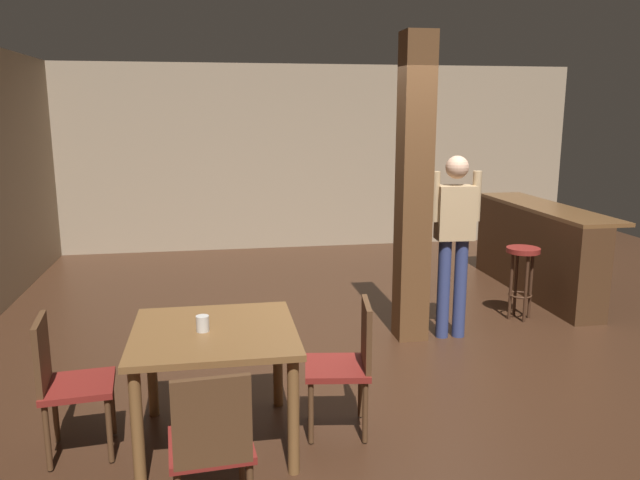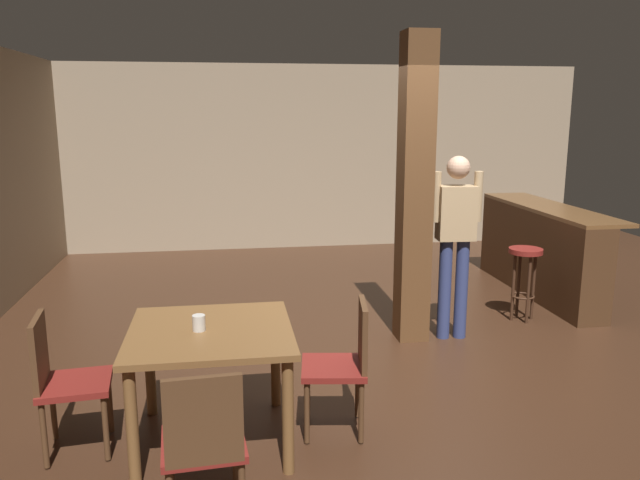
{
  "view_description": "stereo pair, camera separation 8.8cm",
  "coord_description": "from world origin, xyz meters",
  "px_view_note": "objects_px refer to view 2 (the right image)",
  "views": [
    {
      "loc": [
        -1.68,
        -5.1,
        2.13
      ],
      "look_at": [
        -0.79,
        0.08,
        1.02
      ],
      "focal_mm": 35.0,
      "sensor_mm": 36.0,
      "label": 1
    },
    {
      "loc": [
        -1.6,
        -5.12,
        2.13
      ],
      "look_at": [
        -0.79,
        0.08,
        1.02
      ],
      "focal_mm": 35.0,
      "sensor_mm": 36.0,
      "label": 2
    }
  ],
  "objects_px": {
    "chair_east": "(345,360)",
    "bar_stool_near": "(525,267)",
    "chair_west": "(62,377)",
    "standing_person": "(455,234)",
    "bar_counter": "(539,250)",
    "napkin_cup": "(199,323)",
    "chair_south": "(204,441)",
    "dining_table": "(211,347)"
  },
  "relations": [
    {
      "from": "chair_east",
      "to": "bar_stool_near",
      "type": "height_order",
      "value": "chair_east"
    },
    {
      "from": "bar_stool_near",
      "to": "chair_west",
      "type": "bearing_deg",
      "value": -154.19
    },
    {
      "from": "chair_east",
      "to": "standing_person",
      "type": "bearing_deg",
      "value": 49.63
    },
    {
      "from": "chair_west",
      "to": "bar_stool_near",
      "type": "bearing_deg",
      "value": 25.81
    },
    {
      "from": "chair_west",
      "to": "bar_counter",
      "type": "height_order",
      "value": "bar_counter"
    },
    {
      "from": "napkin_cup",
      "to": "bar_stool_near",
      "type": "bearing_deg",
      "value": 31.69
    },
    {
      "from": "standing_person",
      "to": "bar_stool_near",
      "type": "bearing_deg",
      "value": 22.46
    },
    {
      "from": "bar_counter",
      "to": "bar_stool_near",
      "type": "bearing_deg",
      "value": -125.42
    },
    {
      "from": "napkin_cup",
      "to": "bar_stool_near",
      "type": "relative_size",
      "value": 0.13
    },
    {
      "from": "chair_west",
      "to": "standing_person",
      "type": "bearing_deg",
      "value": 26.74
    },
    {
      "from": "chair_west",
      "to": "napkin_cup",
      "type": "xyz_separation_m",
      "value": [
        0.85,
        -0.02,
        0.31
      ]
    },
    {
      "from": "chair_east",
      "to": "chair_west",
      "type": "relative_size",
      "value": 1.0
    },
    {
      "from": "napkin_cup",
      "to": "chair_east",
      "type": "bearing_deg",
      "value": 0.82
    },
    {
      "from": "standing_person",
      "to": "chair_south",
      "type": "bearing_deg",
      "value": -132.0
    },
    {
      "from": "chair_south",
      "to": "napkin_cup",
      "type": "distance_m",
      "value": 0.95
    },
    {
      "from": "chair_south",
      "to": "chair_west",
      "type": "height_order",
      "value": "same"
    },
    {
      "from": "napkin_cup",
      "to": "bar_stool_near",
      "type": "xyz_separation_m",
      "value": [
        3.18,
        1.96,
        -0.26
      ]
    },
    {
      "from": "dining_table",
      "to": "chair_south",
      "type": "distance_m",
      "value": 0.92
    },
    {
      "from": "chair_west",
      "to": "napkin_cup",
      "type": "distance_m",
      "value": 0.9
    },
    {
      "from": "standing_person",
      "to": "dining_table",
      "type": "bearing_deg",
      "value": -144.51
    },
    {
      "from": "dining_table",
      "to": "chair_east",
      "type": "xyz_separation_m",
      "value": [
        0.87,
        -0.0,
        -0.14
      ]
    },
    {
      "from": "chair_east",
      "to": "bar_counter",
      "type": "bearing_deg",
      "value": 44.59
    },
    {
      "from": "dining_table",
      "to": "chair_east",
      "type": "height_order",
      "value": "chair_east"
    },
    {
      "from": "bar_stool_near",
      "to": "dining_table",
      "type": "bearing_deg",
      "value": -147.94
    },
    {
      "from": "dining_table",
      "to": "chair_west",
      "type": "height_order",
      "value": "chair_west"
    },
    {
      "from": "dining_table",
      "to": "standing_person",
      "type": "distance_m",
      "value": 2.74
    },
    {
      "from": "dining_table",
      "to": "standing_person",
      "type": "bearing_deg",
      "value": 35.49
    },
    {
      "from": "dining_table",
      "to": "bar_counter",
      "type": "height_order",
      "value": "bar_counter"
    },
    {
      "from": "dining_table",
      "to": "chair_south",
      "type": "bearing_deg",
      "value": -91.66
    },
    {
      "from": "chair_east",
      "to": "standing_person",
      "type": "xyz_separation_m",
      "value": [
        1.34,
        1.58,
        0.5
      ]
    },
    {
      "from": "chair_west",
      "to": "chair_south",
      "type": "bearing_deg",
      "value": -45.61
    },
    {
      "from": "chair_west",
      "to": "chair_east",
      "type": "bearing_deg",
      "value": -0.06
    },
    {
      "from": "chair_east",
      "to": "napkin_cup",
      "type": "height_order",
      "value": "chair_east"
    },
    {
      "from": "napkin_cup",
      "to": "bar_counter",
      "type": "distance_m",
      "value": 4.74
    },
    {
      "from": "chair_west",
      "to": "bar_counter",
      "type": "distance_m",
      "value": 5.42
    },
    {
      "from": "chair_east",
      "to": "napkin_cup",
      "type": "xyz_separation_m",
      "value": [
        -0.94,
        -0.01,
        0.31
      ]
    },
    {
      "from": "bar_stool_near",
      "to": "napkin_cup",
      "type": "bearing_deg",
      "value": -148.31
    },
    {
      "from": "standing_person",
      "to": "chair_east",
      "type": "bearing_deg",
      "value": -130.37
    },
    {
      "from": "bar_counter",
      "to": "bar_stool_near",
      "type": "xyz_separation_m",
      "value": [
        -0.62,
        -0.87,
        0.03
      ]
    },
    {
      "from": "napkin_cup",
      "to": "bar_counter",
      "type": "height_order",
      "value": "bar_counter"
    },
    {
      "from": "chair_east",
      "to": "standing_person",
      "type": "height_order",
      "value": "standing_person"
    },
    {
      "from": "dining_table",
      "to": "napkin_cup",
      "type": "height_order",
      "value": "napkin_cup"
    }
  ]
}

